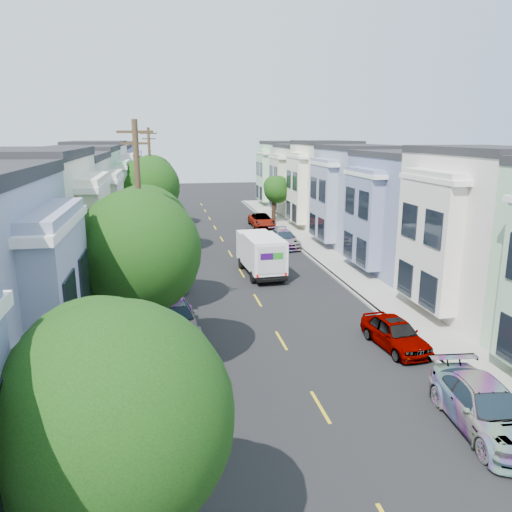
% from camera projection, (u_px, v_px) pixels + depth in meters
% --- Properties ---
extents(ground, '(160.00, 160.00, 0.00)m').
position_uv_depth(ground, '(281.00, 341.00, 23.54)').
color(ground, black).
rests_on(ground, ground).
extents(road_slab, '(12.00, 70.00, 0.02)m').
position_uv_depth(road_slab, '(236.00, 263.00, 37.87)').
color(road_slab, black).
rests_on(road_slab, ground).
extents(curb_left, '(0.30, 70.00, 0.15)m').
position_uv_depth(curb_left, '(154.00, 266.00, 36.77)').
color(curb_left, gray).
rests_on(curb_left, ground).
extents(curb_right, '(0.30, 70.00, 0.15)m').
position_uv_depth(curb_right, '(312.00, 258.00, 38.93)').
color(curb_right, gray).
rests_on(curb_right, ground).
extents(sidewalk_left, '(2.60, 70.00, 0.15)m').
position_uv_depth(sidewalk_left, '(136.00, 267.00, 36.54)').
color(sidewalk_left, gray).
rests_on(sidewalk_left, ground).
extents(sidewalk_right, '(2.60, 70.00, 0.15)m').
position_uv_depth(sidewalk_right, '(328.00, 258.00, 39.16)').
color(sidewalk_right, gray).
rests_on(sidewalk_right, ground).
extents(centerline, '(0.12, 70.00, 0.01)m').
position_uv_depth(centerline, '(236.00, 263.00, 37.87)').
color(centerline, gold).
rests_on(centerline, ground).
extents(townhouse_row_left, '(5.00, 70.00, 8.50)m').
position_uv_depth(townhouse_row_left, '(82.00, 270.00, 35.88)').
color(townhouse_row_left, '#767EA5').
rests_on(townhouse_row_left, ground).
extents(townhouse_row_right, '(5.00, 70.00, 8.50)m').
position_uv_depth(townhouse_row_right, '(373.00, 256.00, 39.86)').
color(townhouse_row_right, '#767EA5').
rests_on(townhouse_row_right, ground).
extents(tree_a, '(4.27, 4.27, 6.75)m').
position_uv_depth(tree_a, '(109.00, 420.00, 8.79)').
color(tree_a, black).
rests_on(tree_a, ground).
extents(tree_b, '(4.70, 4.70, 7.59)m').
position_uv_depth(tree_b, '(135.00, 253.00, 18.40)').
color(tree_b, black).
rests_on(tree_b, ground).
extents(tree_c, '(4.70, 4.70, 7.00)m').
position_uv_depth(tree_c, '(143.00, 230.00, 26.03)').
color(tree_c, black).
rests_on(tree_c, ground).
extents(tree_d, '(4.70, 4.70, 7.90)m').
position_uv_depth(tree_d, '(148.00, 187.00, 38.66)').
color(tree_d, black).
rests_on(tree_d, ground).
extents(tree_e, '(4.70, 4.70, 7.54)m').
position_uv_depth(tree_e, '(151.00, 178.00, 50.49)').
color(tree_e, black).
rests_on(tree_e, ground).
extents(tree_far_r, '(2.98, 2.98, 5.21)m').
position_uv_depth(tree_far_r, '(276.00, 190.00, 53.86)').
color(tree_far_r, black).
rests_on(tree_far_r, ground).
extents(utility_pole_near, '(1.60, 0.26, 10.00)m').
position_uv_depth(utility_pole_near, '(140.00, 231.00, 23.11)').
color(utility_pole_near, '#42301E').
rests_on(utility_pole_near, ground).
extents(utility_pole_far, '(1.60, 0.26, 10.00)m').
position_uv_depth(utility_pole_far, '(151.00, 181.00, 47.94)').
color(utility_pole_far, '#42301E').
rests_on(utility_pole_far, ground).
extents(fedex_truck, '(2.27, 5.89, 2.83)m').
position_uv_depth(fedex_truck, '(261.00, 252.00, 34.37)').
color(fedex_truck, white).
rests_on(fedex_truck, ground).
extents(lead_sedan, '(1.65, 3.89, 1.26)m').
position_uv_depth(lead_sedan, '(254.00, 237.00, 44.10)').
color(lead_sedan, black).
rests_on(lead_sedan, ground).
extents(parked_left_b, '(1.62, 3.83, 1.22)m').
position_uv_depth(parked_left_b, '(183.00, 423.00, 15.75)').
color(parked_left_b, black).
rests_on(parked_left_b, ground).
extents(parked_left_c, '(2.49, 5.10, 1.48)m').
position_uv_depth(parked_left_c, '(175.00, 319.00, 24.33)').
color(parked_left_c, silver).
rests_on(parked_left_c, ground).
extents(parked_left_d, '(2.23, 5.04, 1.50)m').
position_uv_depth(parked_left_d, '(171.00, 274.00, 32.11)').
color(parked_left_d, '#330F02').
rests_on(parked_left_d, ground).
extents(parked_right_a, '(2.65, 5.29, 1.53)m').
position_uv_depth(parked_right_a, '(486.00, 408.00, 16.31)').
color(parked_right_a, '#353535').
rests_on(parked_right_a, ground).
extents(parked_right_b, '(2.09, 4.50, 1.41)m').
position_uv_depth(parked_right_b, '(395.00, 333.00, 22.62)').
color(parked_right_b, silver).
rests_on(parked_right_b, ground).
extents(parked_right_c, '(2.25, 4.86, 1.43)m').
position_uv_depth(parked_right_c, '(284.00, 239.00, 43.08)').
color(parked_right_c, black).
rests_on(parked_right_c, ground).
extents(parked_right_d, '(2.32, 4.99, 1.38)m').
position_uv_depth(parked_right_d, '(262.00, 220.00, 52.44)').
color(parked_right_d, black).
rests_on(parked_right_d, ground).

